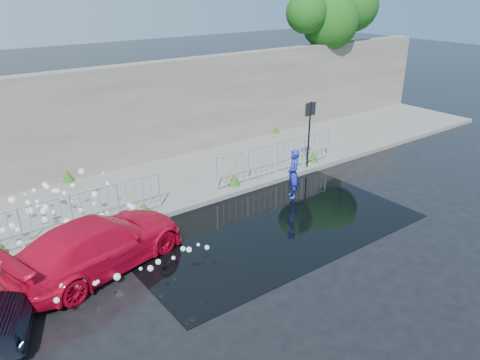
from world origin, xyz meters
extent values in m
plane|color=black|center=(0.00, 0.00, 0.00)|extent=(90.00, 90.00, 0.00)
cube|color=slate|center=(0.00, 5.00, 0.07)|extent=(30.00, 4.00, 0.15)
cube|color=slate|center=(0.00, 3.00, 0.08)|extent=(30.00, 0.25, 0.16)
cube|color=#645F54|center=(0.00, 7.20, 1.90)|extent=(30.00, 0.60, 3.50)
cube|color=black|center=(0.50, 1.00, 0.01)|extent=(8.00, 5.00, 0.01)
cylinder|color=black|center=(4.20, 3.10, 1.25)|extent=(0.06, 0.06, 2.50)
cube|color=black|center=(4.20, 3.10, 2.25)|extent=(0.45, 0.04, 0.45)
cylinder|color=#332114|center=(10.00, 8.20, 2.50)|extent=(0.36, 0.36, 5.00)
sphere|color=#1A4410|center=(9.50, 7.40, 4.60)|extent=(2.58, 2.58, 2.58)
sphere|color=#1A4410|center=(11.00, 7.40, 5.20)|extent=(2.32, 2.32, 2.32)
sphere|color=#1A4410|center=(8.00, 7.40, 5.00)|extent=(1.76, 1.76, 1.76)
cylinder|color=silver|center=(-1.50, 3.35, 0.70)|extent=(0.05, 0.05, 1.10)
cylinder|color=silver|center=(-4.00, 3.35, 1.22)|extent=(5.00, 0.04, 0.04)
cylinder|color=silver|center=(-4.00, 3.35, 0.27)|extent=(5.00, 0.04, 0.04)
cylinder|color=silver|center=(0.50, 3.35, 0.70)|extent=(0.05, 0.05, 1.10)
cylinder|color=silver|center=(5.50, 3.35, 0.70)|extent=(0.05, 0.05, 1.10)
cylinder|color=silver|center=(3.00, 3.35, 1.22)|extent=(5.00, 0.04, 0.04)
cylinder|color=silver|center=(3.00, 3.35, 0.27)|extent=(5.00, 0.04, 0.04)
cone|color=#214913|center=(-2.00, 3.40, 0.29)|extent=(0.36, 0.36, 0.28)
cone|color=#214913|center=(1.20, 3.40, 0.33)|extent=(0.44, 0.44, 0.37)
cone|color=#214913|center=(4.80, 3.40, 0.33)|extent=(0.38, 0.38, 0.36)
cone|color=#214913|center=(-3.00, 6.90, 0.34)|extent=(0.42, 0.42, 0.37)
cone|color=#214913|center=(6.00, 6.90, 0.31)|extent=(0.34, 0.34, 0.32)
sphere|color=white|center=(-4.39, 3.60, 0.77)|extent=(0.10, 0.10, 0.10)
sphere|color=white|center=(-4.20, 4.60, 1.08)|extent=(0.12, 0.12, 0.12)
sphere|color=white|center=(-4.57, 3.84, 0.75)|extent=(0.15, 0.15, 0.15)
sphere|color=white|center=(-3.89, 4.17, 0.97)|extent=(0.11, 0.11, 0.11)
sphere|color=white|center=(-5.63, 3.46, 0.72)|extent=(0.14, 0.14, 0.14)
sphere|color=white|center=(-5.04, 2.57, 0.36)|extent=(0.17, 0.17, 0.17)
sphere|color=white|center=(-2.40, 3.19, 0.48)|extent=(0.14, 0.14, 0.14)
sphere|color=white|center=(-3.85, 3.82, 0.82)|extent=(0.10, 0.10, 0.10)
sphere|color=white|center=(-3.31, 3.59, 0.69)|extent=(0.10, 0.10, 0.10)
sphere|color=white|center=(-4.61, 4.14, 0.94)|extent=(0.09, 0.09, 0.09)
sphere|color=white|center=(-4.98, 2.82, 0.37)|extent=(0.09, 0.09, 0.09)
sphere|color=white|center=(-3.70, 3.21, 0.50)|extent=(0.07, 0.07, 0.07)
sphere|color=white|center=(-3.70, 2.49, 0.23)|extent=(0.08, 0.08, 0.08)
sphere|color=white|center=(-3.16, 3.17, 0.55)|extent=(0.08, 0.08, 0.08)
sphere|color=white|center=(-3.11, 5.00, 1.13)|extent=(0.17, 0.17, 0.17)
sphere|color=white|center=(-5.32, 3.38, 0.67)|extent=(0.11, 0.11, 0.11)
sphere|color=white|center=(-2.66, 2.93, 0.43)|extent=(0.16, 0.16, 0.16)
sphere|color=white|center=(-4.04, 4.28, 1.03)|extent=(0.14, 0.14, 0.14)
sphere|color=white|center=(-3.75, 3.41, 0.70)|extent=(0.13, 0.13, 0.13)
sphere|color=white|center=(-4.65, 3.96, 0.91)|extent=(0.15, 0.15, 0.15)
sphere|color=white|center=(-5.15, 4.40, 1.03)|extent=(0.17, 0.17, 0.17)
sphere|color=white|center=(-5.40, 3.00, 0.50)|extent=(0.12, 0.12, 0.12)
sphere|color=white|center=(-4.08, 4.45, 0.97)|extent=(0.12, 0.12, 0.12)
sphere|color=white|center=(-3.12, 4.07, 0.75)|extent=(0.16, 0.16, 0.16)
sphere|color=white|center=(-3.35, 3.03, 0.57)|extent=(0.16, 0.16, 0.16)
sphere|color=white|center=(-4.76, 4.72, 0.96)|extent=(0.06, 0.06, 0.06)
sphere|color=white|center=(-4.80, 4.38, 0.86)|extent=(0.13, 0.13, 0.13)
sphere|color=white|center=(-5.38, 3.64, 0.68)|extent=(0.15, 0.15, 0.15)
sphere|color=white|center=(-4.02, 4.05, 0.88)|extent=(0.07, 0.07, 0.07)
sphere|color=white|center=(-3.55, 4.51, 0.97)|extent=(0.13, 0.13, 0.13)
sphere|color=white|center=(-3.11, 4.02, 0.74)|extent=(0.10, 0.10, 0.10)
sphere|color=white|center=(-4.46, 4.07, 0.73)|extent=(0.17, 0.17, 0.17)
sphere|color=white|center=(-2.45, 3.29, 0.51)|extent=(0.16, 0.16, 0.16)
sphere|color=white|center=(-4.51, 4.78, 0.99)|extent=(0.12, 0.12, 0.12)
sphere|color=white|center=(-4.34, 2.68, 0.23)|extent=(0.18, 0.18, 0.18)
sphere|color=white|center=(-2.48, 5.00, 0.94)|extent=(0.06, 0.06, 0.06)
sphere|color=white|center=(-4.14, 4.93, 0.94)|extent=(0.15, 0.15, 0.15)
sphere|color=white|center=(-4.66, 3.47, 0.68)|extent=(0.17, 0.17, 0.17)
sphere|color=white|center=(-4.05, 2.99, 0.53)|extent=(0.11, 0.11, 0.11)
sphere|color=white|center=(-3.16, 3.94, 0.84)|extent=(0.06, 0.06, 0.06)
sphere|color=white|center=(-2.73, 4.04, 0.99)|extent=(0.10, 0.10, 0.10)
sphere|color=white|center=(-4.88, 3.94, 0.82)|extent=(0.17, 0.17, 0.17)
sphere|color=white|center=(-4.19, 3.26, 0.58)|extent=(0.15, 0.15, 0.15)
sphere|color=white|center=(-4.23, 4.73, 1.10)|extent=(0.14, 0.14, 0.14)
sphere|color=white|center=(-4.49, 0.60, 0.33)|extent=(0.11, 0.11, 0.11)
sphere|color=white|center=(-3.96, 0.70, 0.22)|extent=(0.16, 0.16, 0.16)
sphere|color=white|center=(-5.17, 0.52, 0.61)|extent=(0.12, 0.12, 0.12)
sphere|color=white|center=(-2.69, -0.30, 0.93)|extent=(0.12, 0.12, 0.12)
sphere|color=white|center=(-5.41, 0.01, 0.67)|extent=(0.11, 0.11, 0.11)
sphere|color=white|center=(-4.63, -0.08, 0.81)|extent=(0.08, 0.08, 0.08)
sphere|color=white|center=(-2.40, -0.57, 1.01)|extent=(0.10, 0.10, 0.10)
sphere|color=white|center=(-4.66, 0.75, 0.36)|extent=(0.10, 0.10, 0.10)
sphere|color=white|center=(-3.94, -0.59, 1.11)|extent=(0.07, 0.07, 0.07)
sphere|color=white|center=(-3.77, -0.66, 1.09)|extent=(0.12, 0.12, 0.12)
sphere|color=white|center=(-3.12, 0.35, 0.46)|extent=(0.13, 0.13, 0.13)
sphere|color=white|center=(-2.65, 0.52, 0.29)|extent=(0.10, 0.10, 0.10)
sphere|color=white|center=(-4.85, 0.61, 0.41)|extent=(0.15, 0.15, 0.15)
sphere|color=white|center=(-2.82, -0.27, 0.98)|extent=(0.11, 0.11, 0.11)
sphere|color=white|center=(-2.29, -0.03, 0.79)|extent=(0.08, 0.08, 0.08)
imported|color=red|center=(-3.97, 1.61, 0.62)|extent=(4.59, 2.81, 1.24)
imported|color=#202CA4|center=(2.30, 1.80, 0.78)|extent=(0.60, 0.68, 1.56)
camera|label=1|loc=(-6.98, -7.83, 6.18)|focal=35.00mm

